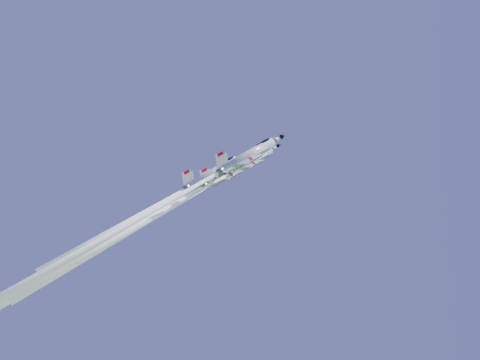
% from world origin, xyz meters
% --- Properties ---
extents(jet_lead, '(36.34, 33.17, 43.22)m').
position_xyz_m(jet_lead, '(-13.73, -6.53, 78.60)').
color(jet_lead, white).
extents(jet_left, '(39.73, 36.14, 46.90)m').
position_xyz_m(jet_left, '(-19.29, -8.80, 75.37)').
color(jet_left, white).
extents(jet_right, '(41.03, 37.39, 48.64)m').
position_xyz_m(jet_right, '(-13.40, -19.23, 75.49)').
color(jet_right, white).
extents(jet_slot, '(28.86, 25.55, 32.16)m').
position_xyz_m(jet_slot, '(-14.15, -10.37, 79.11)').
color(jet_slot, white).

